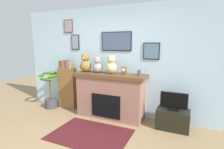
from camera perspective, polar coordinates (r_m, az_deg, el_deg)
back_wall at (r=4.36m, az=0.60°, el=4.35°), size 5.20×0.15×2.60m
fireplace at (r=4.20m, az=-0.47°, el=-6.67°), size 1.67×0.59×1.05m
bookshelf at (r=4.90m, az=-14.22°, el=-3.67°), size 0.50×0.16×1.31m
potted_plant at (r=5.09m, az=-19.23°, el=-5.79°), size 0.53×0.55×0.98m
tv_stand at (r=3.94m, az=18.97°, el=-13.49°), size 0.64×0.40×0.40m
television at (r=3.81m, az=19.29°, el=-8.31°), size 0.53×0.14×0.37m
area_rug at (r=3.63m, az=-6.99°, el=-18.58°), size 1.50×1.06×0.01m
candle_jar at (r=3.82m, az=8.79°, el=0.52°), size 0.08×0.08×0.13m
mantel_clock at (r=3.92m, az=3.93°, el=1.21°), size 0.10×0.08×0.17m
teddy_bear_brown at (r=4.35m, az=-8.52°, el=3.53°), size 0.28×0.28×0.45m
teddy_bear_cream at (r=4.18m, az=-4.67°, el=2.90°), size 0.23×0.23×0.38m
teddy_bear_grey at (r=4.02m, az=-0.19°, el=2.94°), size 0.26×0.26×0.42m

